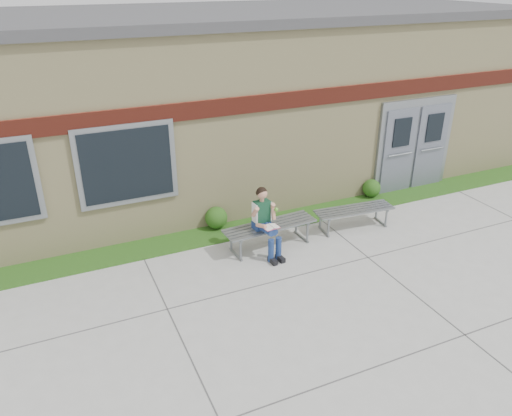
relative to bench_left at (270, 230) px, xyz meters
name	(u,v)px	position (x,y,z in m)	size (l,w,h in m)	color
ground	(338,283)	(0.56, -1.68, -0.38)	(80.00, 80.00, 0.00)	#9E9E99
grass_strip	(275,222)	(0.56, 0.92, -0.37)	(16.00, 0.80, 0.02)	#2B4B14
school_building	(219,96)	(0.56, 4.31, 1.72)	(16.20, 6.22, 4.20)	beige
bench_left	(270,230)	(0.00, 0.00, 0.00)	(1.93, 0.66, 0.49)	slate
bench_right	(354,213)	(2.00, 0.00, -0.03)	(1.77, 0.63, 0.45)	slate
girl	(266,220)	(-0.19, -0.20, 0.35)	(0.49, 0.80, 1.36)	navy
shrub_mid	(216,218)	(-0.71, 1.17, -0.12)	(0.48, 0.48, 0.48)	#2B4B14
shrub_east	(371,188)	(3.32, 1.17, -0.14)	(0.44, 0.44, 0.44)	#2B4B14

